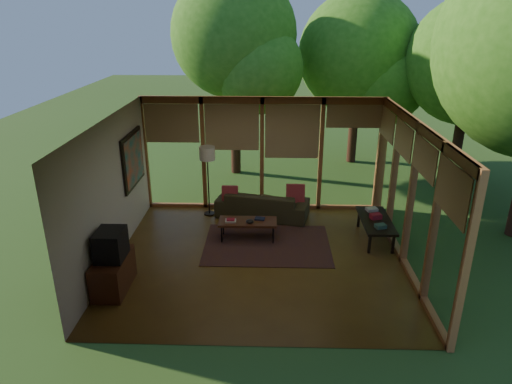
{
  "coord_description": "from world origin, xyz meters",
  "views": [
    {
      "loc": [
        0.18,
        -7.75,
        4.44
      ],
      "look_at": [
        -0.08,
        0.7,
        1.11
      ],
      "focal_mm": 32.0,
      "sensor_mm": 36.0,
      "label": 1
    }
  ],
  "objects_px": {
    "sofa": "(263,204)",
    "floor_lamp": "(207,157)",
    "media_cabinet": "(113,273)",
    "coffee_table": "(248,222)",
    "side_console": "(376,221)",
    "television": "(111,245)"
  },
  "relations": [
    {
      "from": "television",
      "to": "floor_lamp",
      "type": "relative_size",
      "value": 0.33
    },
    {
      "from": "sofa",
      "to": "floor_lamp",
      "type": "height_order",
      "value": "floor_lamp"
    },
    {
      "from": "media_cabinet",
      "to": "side_console",
      "type": "bearing_deg",
      "value": 22.26
    },
    {
      "from": "media_cabinet",
      "to": "coffee_table",
      "type": "distance_m",
      "value": 2.92
    },
    {
      "from": "media_cabinet",
      "to": "floor_lamp",
      "type": "distance_m",
      "value": 3.58
    },
    {
      "from": "television",
      "to": "floor_lamp",
      "type": "height_order",
      "value": "floor_lamp"
    },
    {
      "from": "sofa",
      "to": "coffee_table",
      "type": "bearing_deg",
      "value": 88.75
    },
    {
      "from": "side_console",
      "to": "coffee_table",
      "type": "bearing_deg",
      "value": -178.24
    },
    {
      "from": "sofa",
      "to": "floor_lamp",
      "type": "bearing_deg",
      "value": 9.16
    },
    {
      "from": "sofa",
      "to": "coffee_table",
      "type": "height_order",
      "value": "sofa"
    },
    {
      "from": "media_cabinet",
      "to": "floor_lamp",
      "type": "height_order",
      "value": "floor_lamp"
    },
    {
      "from": "coffee_table",
      "to": "side_console",
      "type": "xyz_separation_m",
      "value": [
        2.66,
        0.08,
        0.02
      ]
    },
    {
      "from": "floor_lamp",
      "to": "side_console",
      "type": "bearing_deg",
      "value": -17.91
    },
    {
      "from": "floor_lamp",
      "to": "side_console",
      "type": "xyz_separation_m",
      "value": [
        3.63,
        -1.17,
        -1.0
      ]
    },
    {
      "from": "media_cabinet",
      "to": "floor_lamp",
      "type": "relative_size",
      "value": 0.61
    },
    {
      "from": "media_cabinet",
      "to": "floor_lamp",
      "type": "xyz_separation_m",
      "value": [
        1.24,
        3.17,
        1.11
      ]
    },
    {
      "from": "coffee_table",
      "to": "floor_lamp",
      "type": "bearing_deg",
      "value": 127.66
    },
    {
      "from": "media_cabinet",
      "to": "sofa",
      "type": "bearing_deg",
      "value": 51.08
    },
    {
      "from": "floor_lamp",
      "to": "television",
      "type": "bearing_deg",
      "value": -111.11
    },
    {
      "from": "floor_lamp",
      "to": "sofa",
      "type": "bearing_deg",
      "value": -3.29
    },
    {
      "from": "media_cabinet",
      "to": "coffee_table",
      "type": "bearing_deg",
      "value": 40.86
    },
    {
      "from": "television",
      "to": "floor_lamp",
      "type": "xyz_separation_m",
      "value": [
        1.22,
        3.17,
        0.56
      ]
    }
  ]
}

